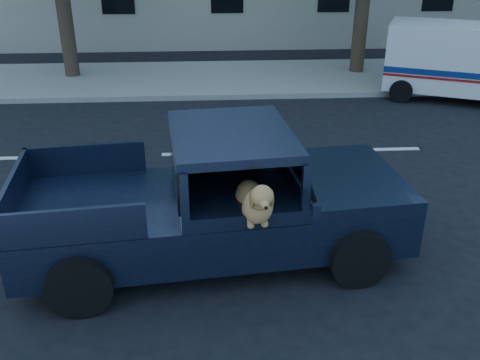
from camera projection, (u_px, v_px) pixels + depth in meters
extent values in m
plane|color=black|center=(197.00, 239.00, 8.39)|extent=(120.00, 120.00, 0.00)
cube|color=gray|center=(201.00, 79.00, 16.62)|extent=(60.00, 4.00, 0.15)
cylinder|color=#332619|center=(64.00, 7.00, 15.83)|extent=(0.44, 0.44, 4.40)
cylinder|color=#332619|center=(362.00, 4.00, 16.32)|extent=(0.44, 0.44, 4.40)
cube|color=black|center=(214.00, 215.00, 7.74)|extent=(5.61, 2.66, 0.69)
cube|color=black|center=(344.00, 179.00, 7.84)|extent=(1.78, 2.24, 0.17)
cube|color=black|center=(231.00, 135.00, 7.25)|extent=(1.82, 2.16, 0.13)
cube|color=black|center=(291.00, 156.00, 7.53)|extent=(0.46, 1.81, 0.59)
cube|color=black|center=(252.00, 216.00, 7.31)|extent=(0.63, 0.63, 0.40)
cube|color=black|center=(316.00, 211.00, 6.45)|extent=(0.11, 0.06, 0.17)
cube|color=silver|center=(454.00, 82.00, 14.81)|extent=(4.06, 3.01, 0.44)
cube|color=silver|center=(446.00, 49.00, 14.54)|extent=(3.41, 2.73, 1.32)
cube|color=navy|center=(442.00, 74.00, 14.03)|extent=(2.76, 1.21, 0.16)
cube|color=#9E0F0F|center=(441.00, 79.00, 14.10)|extent=(2.76, 1.21, 0.06)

